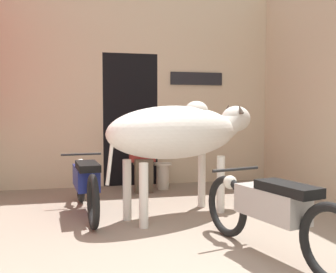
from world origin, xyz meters
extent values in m
cube|color=beige|center=(0.00, 4.58, 3.10)|extent=(5.37, 0.18, 1.32)
cube|color=beige|center=(-1.61, 4.58, 1.22)|extent=(2.15, 0.18, 2.44)
cube|color=beige|center=(1.58, 4.58, 1.22)|extent=(2.21, 0.18, 2.44)
cube|color=black|center=(-0.03, 4.94, 1.22)|extent=(1.01, 0.90, 2.44)
cube|color=black|center=(1.24, 4.47, 2.00)|extent=(1.02, 0.03, 0.24)
ellipsoid|color=silver|center=(0.24, 2.19, 1.11)|extent=(2.12, 1.42, 0.69)
ellipsoid|color=silver|center=(0.56, 2.32, 1.39)|extent=(0.41, 0.39, 0.25)
cylinder|color=silver|center=(1.09, 2.54, 1.16)|extent=(0.54, 0.47, 0.45)
ellipsoid|color=silver|center=(1.25, 2.60, 1.27)|extent=(0.59, 0.48, 0.37)
cylinder|color=silver|center=(-0.64, 1.84, 0.87)|extent=(0.15, 0.09, 0.70)
cylinder|color=silver|center=(0.74, 2.61, 0.39)|extent=(0.11, 0.11, 0.78)
cylinder|color=silver|center=(0.89, 2.24, 0.39)|extent=(0.11, 0.11, 0.78)
cylinder|color=silver|center=(-0.41, 2.15, 0.39)|extent=(0.11, 0.11, 0.78)
cylinder|color=silver|center=(-0.26, 1.78, 0.39)|extent=(0.11, 0.11, 0.78)
cone|color=#473D33|center=(1.16, 2.71, 1.41)|extent=(0.11, 0.14, 0.16)
cone|color=#473D33|center=(1.26, 2.46, 1.41)|extent=(0.11, 0.14, 0.16)
torus|color=black|center=(0.92, -0.11, 0.34)|extent=(0.24, 0.67, 0.67)
torus|color=black|center=(0.58, 1.26, 0.34)|extent=(0.24, 0.67, 0.67)
cube|color=#9E9993|center=(0.75, 0.58, 0.51)|extent=(0.46, 0.82, 0.28)
cube|color=black|center=(0.80, 0.37, 0.69)|extent=(0.40, 0.66, 0.09)
cylinder|color=black|center=(0.62, 1.11, 0.76)|extent=(0.57, 0.17, 0.03)
sphere|color=silver|center=(0.60, 1.21, 0.61)|extent=(0.15, 0.15, 0.15)
torus|color=black|center=(-0.84, 1.86, 0.33)|extent=(0.14, 0.66, 0.65)
torus|color=black|center=(-0.97, 3.29, 0.33)|extent=(0.14, 0.66, 0.65)
cube|color=navy|center=(-0.91, 2.57, 0.50)|extent=(0.35, 0.81, 0.28)
cube|color=black|center=(-0.89, 2.36, 0.68)|extent=(0.31, 0.65, 0.09)
cylinder|color=black|center=(-0.95, 3.13, 0.75)|extent=(0.58, 0.08, 0.03)
sphere|color=silver|center=(-0.96, 3.24, 0.60)|extent=(0.15, 0.15, 0.15)
cube|color=brown|center=(0.09, 3.76, 0.23)|extent=(0.30, 0.14, 0.46)
cube|color=brown|center=(0.09, 3.85, 0.51)|extent=(0.30, 0.32, 0.11)
cube|color=maroon|center=(0.09, 3.92, 0.77)|extent=(0.43, 0.20, 0.52)
sphere|color=tan|center=(0.09, 3.92, 1.13)|extent=(0.20, 0.20, 0.20)
cylinder|color=beige|center=(0.47, 4.01, 0.21)|extent=(0.23, 0.23, 0.43)
cylinder|color=beige|center=(0.47, 4.01, 0.45)|extent=(0.32, 0.32, 0.04)
camera|label=1|loc=(-1.04, -2.75, 1.38)|focal=42.00mm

